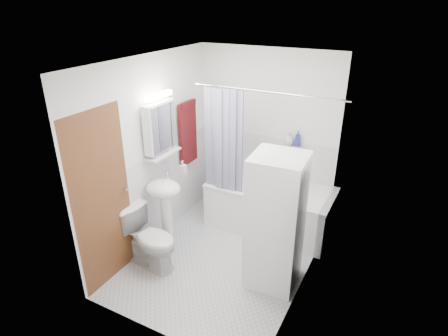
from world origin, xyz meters
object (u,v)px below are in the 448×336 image
at_px(washer_dryer, 275,222).
at_px(bathtub, 270,205).
at_px(toilet, 150,239).
at_px(sink, 164,199).

bearing_deg(washer_dryer, bathtub, 109.14).
relative_size(bathtub, toilet, 2.27).
bearing_deg(washer_dryer, toilet, -167.37).
bearing_deg(bathtub, sink, -134.13).
distance_m(sink, toilet, 0.51).
xyz_separation_m(bathtub, washer_dryer, (0.43, -1.00, 0.42)).
height_order(sink, washer_dryer, washer_dryer).
bearing_deg(bathtub, washer_dryer, -66.97).
xyz_separation_m(washer_dryer, toilet, (-1.40, -0.41, -0.41)).
xyz_separation_m(bathtub, sink, (-1.00, -1.04, 0.35)).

